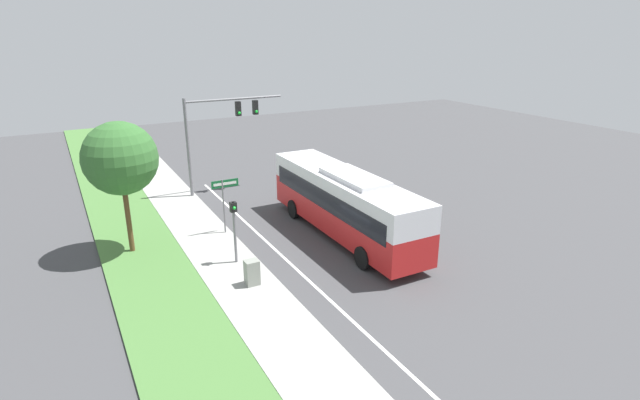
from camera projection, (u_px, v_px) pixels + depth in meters
The scene contains 10 objects.
ground_plane at pixel (372, 258), 23.29m from camera, with size 80.00×80.00×0.00m, color #424244.
sidewalk at pixel (247, 288), 20.48m from camera, with size 2.80×80.00×0.12m.
grass_verge at pixel (168, 308), 19.04m from camera, with size 3.60×80.00×0.10m.
lane_divider_near at pixel (303, 275), 21.67m from camera, with size 0.14×30.00×0.01m.
bus at pixel (345, 200), 25.15m from camera, with size 2.61×11.49×3.51m.
signal_gantry at pixel (218, 125), 31.04m from camera, with size 6.37×0.41×6.22m.
pedestrian_signal at pixel (234, 222), 22.03m from camera, with size 0.28×0.34×2.99m.
street_sign at pixel (224, 196), 25.32m from camera, with size 1.41×0.08×2.99m.
utility_cabinet at pixel (252, 272), 20.52m from camera, with size 0.56×0.49×1.08m.
roadside_tree at pixel (120, 159), 22.38m from camera, with size 3.34×3.34×6.21m.
Camera 1 is at (-12.20, -17.39, 10.22)m, focal length 28.00 mm.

